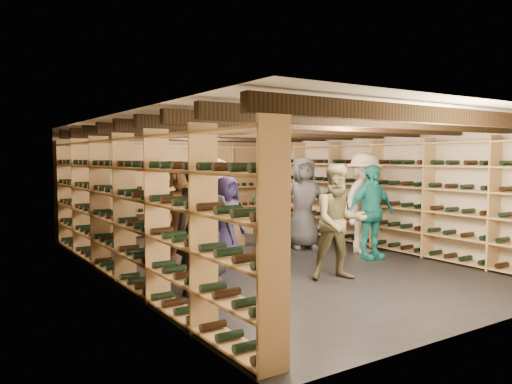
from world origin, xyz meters
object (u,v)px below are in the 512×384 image
object	(u,v)px
person_2	(339,222)
person_5	(183,213)
crate_stack_left	(231,232)
person_6	(227,220)
person_4	(371,212)
person_1	(199,228)
person_8	(273,209)
crate_stack_right	(199,231)
person_0	(205,222)
person_3	(365,203)
person_12	(304,203)
person_10	(275,201)
person_9	(216,206)
crate_loose	(256,229)

from	to	relation	value
person_2	person_5	bearing A→B (deg)	146.71
crate_stack_left	person_6	distance (m)	1.83
crate_stack_left	person_4	xyz separation A→B (m)	(1.37, -2.59, 0.58)
person_1	person_8	size ratio (longest dim) A/B	1.06
person_4	person_5	size ratio (longest dim) A/B	0.97
crate_stack_right	person_1	distance (m)	4.00
person_0	person_3	distance (m)	3.52
person_2	person_5	xyz separation A→B (m)	(-1.47, 2.23, 0.01)
person_6	person_12	size ratio (longest dim) A/B	0.82
person_12	person_4	bearing A→B (deg)	-54.96
person_8	person_4	bearing A→B (deg)	-33.98
crate_stack_right	person_3	xyz separation A→B (m)	(2.13, -2.65, 0.69)
person_3	person_10	distance (m)	1.87
person_0	person_9	bearing A→B (deg)	75.42
crate_stack_left	person_9	world-z (taller)	person_9
crate_stack_left	person_8	world-z (taller)	person_8
crate_stack_left	person_8	distance (m)	1.40
crate_stack_right	person_9	distance (m)	1.21
person_6	person_9	world-z (taller)	person_9
person_3	person_10	xyz separation A→B (m)	(-0.92, 1.63, -0.03)
person_6	person_12	bearing A→B (deg)	-11.02
crate_stack_right	person_0	size ratio (longest dim) A/B	0.31
person_3	person_5	bearing A→B (deg)	144.53
crate_stack_left	person_0	world-z (taller)	person_0
person_4	person_10	world-z (taller)	person_10
crate_loose	person_12	bearing A→B (deg)	-99.27
person_1	person_0	bearing A→B (deg)	65.45
crate_stack_right	person_12	bearing A→B (deg)	-48.60
person_4	person_2	bearing A→B (deg)	-145.70
person_5	person_9	size ratio (longest dim) A/B	0.98
person_1	person_5	world-z (taller)	person_1
crate_loose	person_0	distance (m)	4.85
person_0	person_8	bearing A→B (deg)	47.54
person_3	crate_stack_right	bearing A→B (deg)	109.56
person_0	person_8	size ratio (longest dim) A/B	1.04
person_3	person_2	bearing A→B (deg)	-164.03
person_5	person_6	xyz separation A→B (m)	(0.66, -0.32, -0.13)
person_6	person_5	bearing A→B (deg)	132.98
crate_loose	person_6	world-z (taller)	person_6
person_3	crate_loose	bearing A→B (deg)	75.92
person_0	person_9	xyz separation A→B (m)	(1.21, 1.91, 0.02)
crate_stack_left	person_3	xyz separation A→B (m)	(1.67, -2.13, 0.69)
crate_stack_right	person_4	xyz separation A→B (m)	(1.83, -3.11, 0.58)
person_3	person_6	distance (m)	2.70
crate_loose	person_6	distance (m)	3.57
person_9	person_10	bearing A→B (deg)	-23.59
crate_loose	person_0	world-z (taller)	person_0
person_4	person_6	distance (m)	2.56
person_9	crate_stack_right	bearing A→B (deg)	57.36
person_5	person_12	xyz separation A→B (m)	(2.61, 0.04, 0.04)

